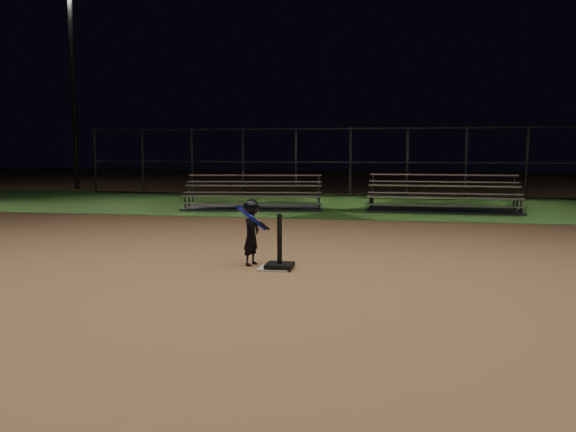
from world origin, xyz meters
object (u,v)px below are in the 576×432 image
(bleacher_left, at_px, (254,202))
(light_pole_left, at_px, (72,73))
(home_plate, at_px, (275,268))
(batting_tee, at_px, (280,258))
(bleacher_right, at_px, (443,203))
(child_batter, at_px, (251,230))

(bleacher_left, xyz_separation_m, light_pole_left, (-9.60, 6.68, 4.75))
(home_plate, relative_size, batting_tee, 0.59)
(bleacher_right, xyz_separation_m, light_pole_left, (-14.94, 6.32, 4.74))
(home_plate, bearing_deg, light_pole_left, 128.77)
(batting_tee, height_order, bleacher_right, bleacher_right)
(bleacher_left, bearing_deg, light_pole_left, 136.43)
(batting_tee, bearing_deg, child_batter, 155.31)
(home_plate, relative_size, child_batter, 0.46)
(bleacher_right, bearing_deg, bleacher_left, -174.95)
(light_pole_left, bearing_deg, batting_tee, -51.09)
(batting_tee, xyz_separation_m, bleacher_left, (-2.48, 8.27, 0.04))
(batting_tee, distance_m, child_batter, 0.62)
(child_batter, distance_m, bleacher_right, 9.06)
(child_batter, bearing_deg, bleacher_left, 31.18)
(child_batter, bearing_deg, light_pole_left, 55.40)
(child_batter, bearing_deg, bleacher_right, -4.40)
(light_pole_left, bearing_deg, child_batter, -51.79)
(home_plate, distance_m, child_batter, 0.67)
(child_batter, height_order, bleacher_left, child_batter)
(batting_tee, height_order, child_batter, child_batter)
(home_plate, height_order, bleacher_left, bleacher_left)
(batting_tee, relative_size, child_batter, 0.79)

